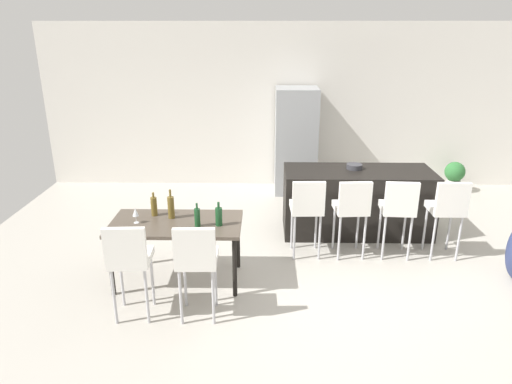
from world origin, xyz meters
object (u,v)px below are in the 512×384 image
Objects in this scene: bar_chair_middle at (352,206)px; dining_chair_near at (129,256)px; dining_chair_far at (196,257)px; bar_chair_far at (448,207)px; dining_table at (176,228)px; refrigerator at (296,141)px; wine_bottle_right at (219,216)px; wine_bottle_end at (171,207)px; wine_glass_left at (135,213)px; wine_bottle_inner at (197,217)px; potted_plant at (454,175)px; bar_chair_right at (398,206)px; kitchen_island at (357,201)px; fruit_bowl at (354,167)px; wine_bottle_far at (154,206)px; bar_chair_left at (307,206)px.

bar_chair_middle is 1.00× the size of dining_chair_near.
bar_chair_far is at bearing 25.07° from dining_chair_far.
refrigerator reaches higher than dining_table.
wine_bottle_right is 0.80× the size of wine_bottle_end.
bar_chair_middle is at bearing 14.58° from wine_glass_left.
wine_bottle_inner reaches higher than potted_plant.
bar_chair_right and bar_chair_far have the same top height.
bar_chair_middle and bar_chair_far have the same top height.
wine_bottle_end is at bearing -145.82° from potted_plant.
dining_chair_far is at bearing -136.14° from potted_plant.
wine_bottle_end is (-2.16, -0.51, 0.18)m from bar_chair_middle.
wine_bottle_end reaches higher than bar_chair_right.
kitchen_island is 9.44× the size of fruit_bowl.
refrigerator is (1.61, 3.04, 0.05)m from wine_bottle_end.
bar_chair_far and dining_chair_near have the same top height.
dining_table is at bearing -60.13° from wine_bottle_end.
refrigerator reaches higher than kitchen_island.
wine_bottle_far is 0.51× the size of potted_plant.
wine_bottle_end is at bearing 73.49° from dining_chair_near.
bar_chair_right is 1.00× the size of dining_chair_near.
bar_chair_left is at bearing 22.44° from dining_table.
wine_bottle_right is at bearing -156.08° from bar_chair_middle.
bar_chair_right is 2.99m from wine_bottle_far.
wine_bottle_inner is 5.28m from potted_plant.
bar_chair_far reaches higher than potted_plant.
bar_chair_far reaches higher than wine_bottle_right.
bar_chair_left is 1.75m from bar_chair_far.
dining_chair_near is (-3.00, -1.38, 0.00)m from bar_chair_right.
bar_chair_far is 0.71× the size of dining_table.
bar_chair_middle is at bearing 38.07° from dining_chair_far.
dining_chair_near reaches higher than wine_glass_left.
wine_glass_left is at bearing -169.96° from bar_chair_far.
wine_glass_left is at bearing -152.30° from kitchen_island.
wine_bottle_end reaches higher than dining_chair_far.
dining_table is 0.39m from wine_bottle_far.
bar_chair_right is 0.61m from bar_chair_far.
bar_chair_middle is at bearing -100.98° from fruit_bowl.
refrigerator is 1.81m from fruit_bowl.
dining_chair_far is 2.97m from fruit_bowl.
bar_chair_right is 6.03× the size of wine_glass_left.
wine_bottle_end is at bearing -162.36° from bar_chair_left.
bar_chair_left reaches higher than wine_bottle_right.
kitchen_island is at bearing 114.02° from bar_chair_right.
bar_chair_left is 3.83m from potted_plant.
wine_bottle_far reaches higher than wine_bottle_inner.
bar_chair_middle is 0.58m from bar_chair_right.
kitchen_island is 2.73m from dining_table.
wine_bottle_inner is 0.15× the size of refrigerator.
bar_chair_far is 4.79× the size of fruit_bowl.
wine_bottle_right is 0.93m from wine_glass_left.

